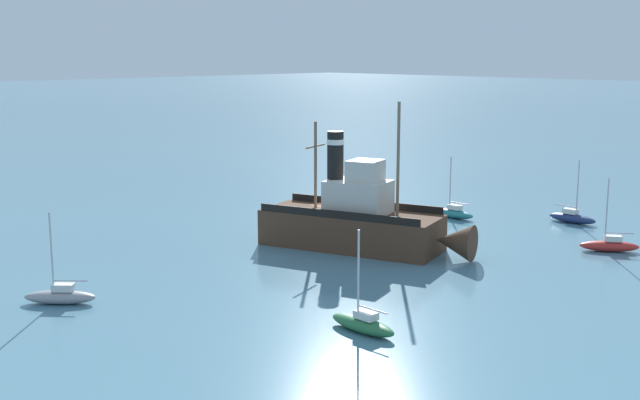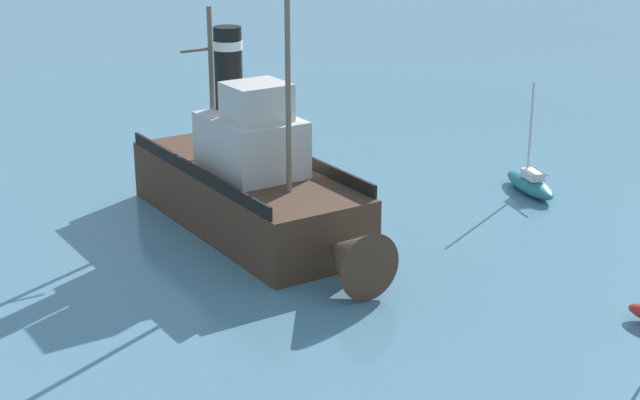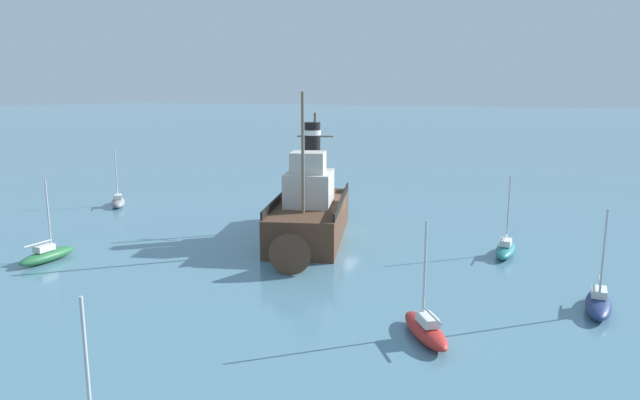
% 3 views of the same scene
% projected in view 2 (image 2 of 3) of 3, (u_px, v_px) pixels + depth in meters
% --- Properties ---
extents(ground_plane, '(600.00, 600.00, 0.00)m').
position_uv_depth(ground_plane, '(261.00, 203.00, 41.82)').
color(ground_plane, teal).
extents(old_tugboat, '(7.95, 14.73, 9.90)m').
position_uv_depth(old_tugboat, '(254.00, 187.00, 38.02)').
color(old_tugboat, '#4C3323').
rests_on(old_tugboat, ground).
extents(sailboat_teal, '(1.17, 3.82, 4.90)m').
position_uv_depth(sailboat_teal, '(530.00, 183.00, 42.95)').
color(sailboat_teal, '#23757A').
rests_on(sailboat_teal, ground).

